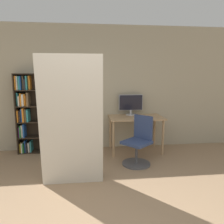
# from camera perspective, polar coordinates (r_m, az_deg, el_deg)

# --- Properties ---
(wall_back) EXTENTS (8.00, 0.06, 2.70)m
(wall_back) POSITION_cam_1_polar(r_m,az_deg,el_deg) (4.86, -5.12, 6.18)
(wall_back) COLOR tan
(wall_back) RESTS_ON ground
(desk) EXTENTS (1.14, 0.69, 0.76)m
(desk) POSITION_cam_1_polar(r_m,az_deg,el_deg) (4.70, 6.22, -2.49)
(desk) COLOR tan
(desk) RESTS_ON ground
(monitor) EXTENTS (0.53, 0.21, 0.45)m
(monitor) POSITION_cam_1_polar(r_m,az_deg,el_deg) (4.83, 4.93, 2.14)
(monitor) COLOR #B7B7BC
(monitor) RESTS_ON desk
(office_chair) EXTENTS (0.62, 0.62, 0.90)m
(office_chair) POSITION_cam_1_polar(r_m,az_deg,el_deg) (4.11, 6.88, -8.62)
(office_chair) COLOR #4C4C51
(office_chair) RESTS_ON ground
(bookshelf) EXTENTS (0.68, 0.30, 1.67)m
(bookshelf) POSITION_cam_1_polar(r_m,az_deg,el_deg) (4.91, -20.64, -0.09)
(bookshelf) COLOR #2D2319
(bookshelf) RESTS_ON ground
(mattress_near) EXTENTS (0.91, 0.37, 1.94)m
(mattress_near) POSITION_cam_1_polar(r_m,az_deg,el_deg) (3.26, -10.42, -2.39)
(mattress_near) COLOR beige
(mattress_near) RESTS_ON ground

